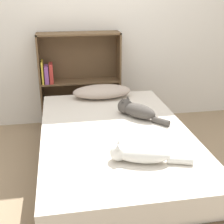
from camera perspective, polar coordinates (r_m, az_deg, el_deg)
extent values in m
plane|color=#997F60|center=(2.83, 0.53, -12.53)|extent=(8.00, 8.00, 0.00)
cube|color=white|center=(3.79, -3.56, 16.55)|extent=(8.00, 0.06, 2.50)
cube|color=brown|center=(2.75, 0.54, -9.81)|extent=(1.24, 1.98, 0.32)
cube|color=beige|center=(2.62, 0.56, -5.12)|extent=(1.20, 1.92, 0.19)
ellipsoid|color=#B29E8E|center=(3.31, -1.85, 3.75)|extent=(0.62, 0.30, 0.14)
ellipsoid|color=white|center=(2.12, 5.49, -7.70)|extent=(0.40, 0.25, 0.11)
sphere|color=white|center=(2.13, 1.14, -7.44)|extent=(0.12, 0.12, 0.12)
cone|color=white|center=(2.07, 1.06, -6.33)|extent=(0.04, 0.04, 0.03)
cone|color=white|center=(2.12, 1.23, -5.52)|extent=(0.04, 0.04, 0.03)
cylinder|color=white|center=(2.15, 12.35, -8.64)|extent=(0.18, 0.10, 0.05)
ellipsoid|color=#47423D|center=(2.81, 4.83, 0.21)|extent=(0.34, 0.37, 0.13)
sphere|color=#47423D|center=(2.89, 2.41, 1.05)|extent=(0.14, 0.14, 0.14)
cone|color=#47423D|center=(2.84, 1.96, 2.22)|extent=(0.04, 0.04, 0.03)
cone|color=#47423D|center=(2.89, 2.90, 2.61)|extent=(0.04, 0.04, 0.03)
cylinder|color=#47423D|center=(2.71, 8.91, -1.70)|extent=(0.14, 0.16, 0.05)
cube|color=brown|center=(3.73, -12.92, 5.20)|extent=(0.02, 0.26, 1.13)
cube|color=brown|center=(3.79, 1.18, 6.02)|extent=(0.02, 0.26, 1.13)
cube|color=brown|center=(3.93, -5.51, -2.12)|extent=(0.94, 0.26, 0.02)
cube|color=brown|center=(3.62, -6.16, 14.09)|extent=(0.94, 0.26, 0.02)
cube|color=brown|center=(3.73, -5.82, 5.65)|extent=(0.90, 0.26, 0.02)
cube|color=brown|center=(3.85, -5.96, 6.15)|extent=(0.94, 0.02, 1.13)
cube|color=gold|center=(3.66, -12.57, 7.13)|extent=(0.02, 0.16, 0.26)
cube|color=#8C4C99|center=(3.66, -11.86, 6.77)|extent=(0.04, 0.16, 0.20)
cube|color=#B7332D|center=(3.66, -11.05, 7.00)|extent=(0.04, 0.16, 0.23)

